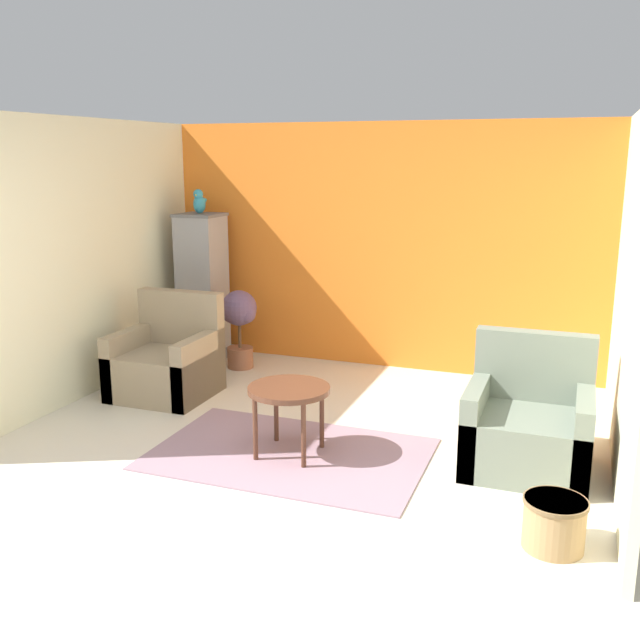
{
  "coord_description": "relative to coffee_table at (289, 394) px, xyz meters",
  "views": [
    {
      "loc": [
        1.92,
        -3.46,
        2.16
      ],
      "look_at": [
        0.0,
        1.75,
        0.87
      ],
      "focal_mm": 40.0,
      "sensor_mm": 36.0,
      "label": 1
    }
  ],
  "objects": [
    {
      "name": "potted_plant",
      "position": [
        -1.34,
        1.87,
        0.05
      ],
      "size": [
        0.4,
        0.36,
        0.81
      ],
      "color": "brown",
      "rests_on": "ground_plane"
    },
    {
      "name": "parrot",
      "position": [
        -1.87,
        2.08,
        1.21
      ],
      "size": [
        0.12,
        0.21,
        0.26
      ],
      "color": "teal",
      "rests_on": "birdcage"
    },
    {
      "name": "wall_left",
      "position": [
        -2.29,
        0.69,
        0.77
      ],
      "size": [
        0.06,
        3.5,
        2.48
      ],
      "color": "beige",
      "rests_on": "ground_plane"
    },
    {
      "name": "armchair_left",
      "position": [
        -1.58,
        0.87,
        -0.17
      ],
      "size": [
        0.84,
        0.78,
        0.93
      ],
      "color": "#9E896B",
      "rests_on": "ground_plane"
    },
    {
      "name": "ground_plane",
      "position": [
        -0.02,
        -1.06,
        -0.47
      ],
      "size": [
        20.0,
        20.0,
        0.0
      ],
      "primitive_type": "plane",
      "color": "beige",
      "rests_on": "ground"
    },
    {
      "name": "wicker_basket",
      "position": [
        1.88,
        -0.67,
        -0.31
      ],
      "size": [
        0.36,
        0.36,
        0.29
      ],
      "color": "#A37F51",
      "rests_on": "ground_plane"
    },
    {
      "name": "armchair_right",
      "position": [
        1.65,
        0.38,
        -0.17
      ],
      "size": [
        0.84,
        0.78,
        0.93
      ],
      "color": "slate",
      "rests_on": "ground_plane"
    },
    {
      "name": "wall_back_accent",
      "position": [
        -0.02,
        2.47,
        0.77
      ],
      "size": [
        4.61,
        0.06,
        2.48
      ],
      "color": "orange",
      "rests_on": "ground_plane"
    },
    {
      "name": "wall_right",
      "position": [
        2.26,
        0.69,
        0.77
      ],
      "size": [
        0.06,
        3.5,
        2.48
      ],
      "color": "beige",
      "rests_on": "ground_plane"
    },
    {
      "name": "birdcage",
      "position": [
        -1.87,
        2.08,
        0.3
      ],
      "size": [
        0.47,
        0.47,
        1.56
      ],
      "color": "slate",
      "rests_on": "ground_plane"
    },
    {
      "name": "coffee_table",
      "position": [
        0.0,
        0.0,
        0.0
      ],
      "size": [
        0.6,
        0.6,
        0.53
      ],
      "color": "#512D1E",
      "rests_on": "ground_plane"
    },
    {
      "name": "area_rug",
      "position": [
        -0.0,
        -0.0,
        -0.46
      ],
      "size": [
        1.99,
        1.31,
        0.01
      ],
      "color": "gray",
      "rests_on": "ground_plane"
    }
  ]
}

